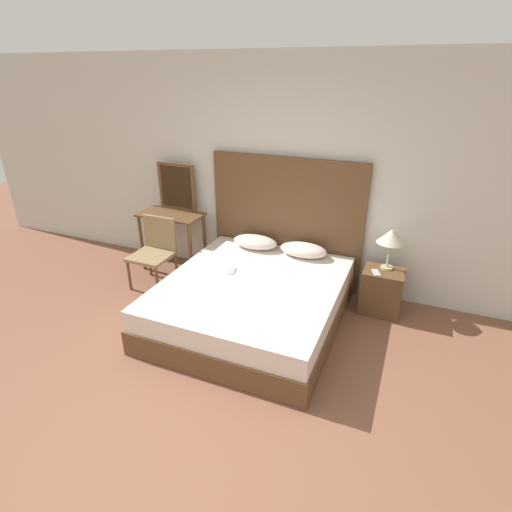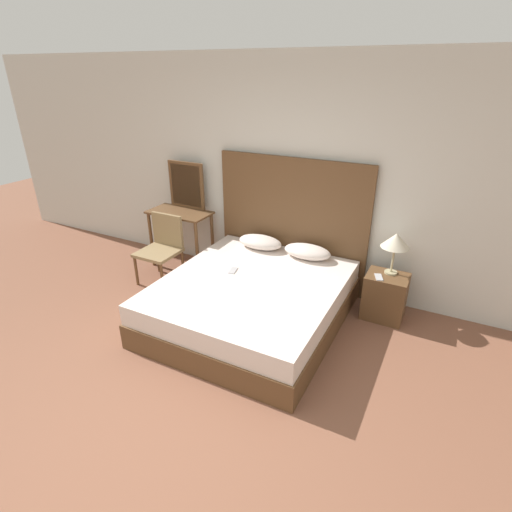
{
  "view_description": "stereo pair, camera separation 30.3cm",
  "coord_description": "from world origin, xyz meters",
  "px_view_note": "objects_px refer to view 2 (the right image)",
  "views": [
    {
      "loc": [
        1.37,
        -1.67,
        2.49
      ],
      "look_at": [
        -0.08,
        1.79,
        0.74
      ],
      "focal_mm": 28.0,
      "sensor_mm": 36.0,
      "label": 1
    },
    {
      "loc": [
        1.64,
        -1.54,
        2.49
      ],
      "look_at": [
        -0.08,
        1.79,
        0.74
      ],
      "focal_mm": 28.0,
      "sensor_mm": 36.0,
      "label": 2
    }
  ],
  "objects_px": {
    "phone_on_bed": "(233,270)",
    "nightstand": "(385,296)",
    "table_lamp": "(396,241)",
    "vanity_desk": "(180,224)",
    "bed": "(252,301)",
    "phone_on_nightstand": "(379,277)",
    "chair": "(162,245)"
  },
  "relations": [
    {
      "from": "nightstand",
      "to": "bed",
      "type": "bearing_deg",
      "value": -149.42
    },
    {
      "from": "phone_on_bed",
      "to": "nightstand",
      "type": "height_order",
      "value": "nightstand"
    },
    {
      "from": "bed",
      "to": "phone_on_nightstand",
      "type": "xyz_separation_m",
      "value": [
        1.17,
        0.65,
        0.28
      ]
    },
    {
      "from": "bed",
      "to": "nightstand",
      "type": "height_order",
      "value": "nightstand"
    },
    {
      "from": "bed",
      "to": "table_lamp",
      "type": "height_order",
      "value": "table_lamp"
    },
    {
      "from": "chair",
      "to": "bed",
      "type": "bearing_deg",
      "value": -13.12
    },
    {
      "from": "table_lamp",
      "to": "chair",
      "type": "bearing_deg",
      "value": -170.25
    },
    {
      "from": "vanity_desk",
      "to": "chair",
      "type": "bearing_deg",
      "value": -87.17
    },
    {
      "from": "phone_on_bed",
      "to": "table_lamp",
      "type": "height_order",
      "value": "table_lamp"
    },
    {
      "from": "phone_on_nightstand",
      "to": "nightstand",
      "type": "bearing_deg",
      "value": 48.21
    },
    {
      "from": "nightstand",
      "to": "vanity_desk",
      "type": "distance_m",
      "value": 2.76
    },
    {
      "from": "vanity_desk",
      "to": "bed",
      "type": "bearing_deg",
      "value": -27.18
    },
    {
      "from": "phone_on_bed",
      "to": "bed",
      "type": "bearing_deg",
      "value": -21.88
    },
    {
      "from": "phone_on_bed",
      "to": "chair",
      "type": "height_order",
      "value": "chair"
    },
    {
      "from": "nightstand",
      "to": "vanity_desk",
      "type": "bearing_deg",
      "value": 179.5
    },
    {
      "from": "phone_on_nightstand",
      "to": "chair",
      "type": "xyz_separation_m",
      "value": [
        -2.63,
        -0.31,
        -0.04
      ]
    },
    {
      "from": "phone_on_bed",
      "to": "nightstand",
      "type": "distance_m",
      "value": 1.68
    },
    {
      "from": "nightstand",
      "to": "phone_on_nightstand",
      "type": "bearing_deg",
      "value": -131.79
    },
    {
      "from": "bed",
      "to": "phone_on_bed",
      "type": "relative_size",
      "value": 12.51
    },
    {
      "from": "bed",
      "to": "phone_on_nightstand",
      "type": "height_order",
      "value": "phone_on_nightstand"
    },
    {
      "from": "phone_on_bed",
      "to": "table_lamp",
      "type": "relative_size",
      "value": 0.35
    },
    {
      "from": "nightstand",
      "to": "table_lamp",
      "type": "distance_m",
      "value": 0.63
    },
    {
      "from": "phone_on_bed",
      "to": "vanity_desk",
      "type": "xyz_separation_m",
      "value": [
        -1.19,
        0.64,
        0.13
      ]
    },
    {
      "from": "table_lamp",
      "to": "chair",
      "type": "relative_size",
      "value": 0.54
    },
    {
      "from": "table_lamp",
      "to": "phone_on_nightstand",
      "type": "relative_size",
      "value": 2.77
    },
    {
      "from": "phone_on_bed",
      "to": "table_lamp",
      "type": "distance_m",
      "value": 1.75
    },
    {
      "from": "bed",
      "to": "table_lamp",
      "type": "distance_m",
      "value": 1.63
    },
    {
      "from": "phone_on_nightstand",
      "to": "chair",
      "type": "relative_size",
      "value": 0.19
    },
    {
      "from": "nightstand",
      "to": "chair",
      "type": "height_order",
      "value": "chair"
    },
    {
      "from": "phone_on_nightstand",
      "to": "phone_on_bed",
      "type": "bearing_deg",
      "value": -160.06
    },
    {
      "from": "phone_on_bed",
      "to": "phone_on_nightstand",
      "type": "xyz_separation_m",
      "value": [
        1.46,
        0.53,
        0.02
      ]
    },
    {
      "from": "bed",
      "to": "vanity_desk",
      "type": "height_order",
      "value": "vanity_desk"
    }
  ]
}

